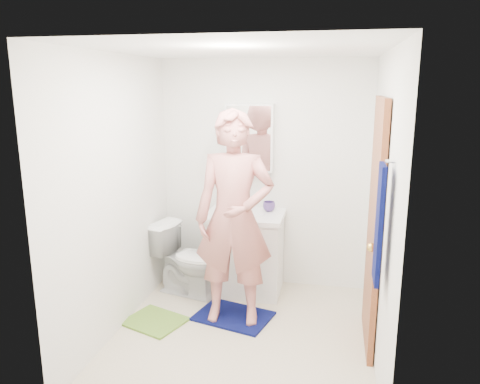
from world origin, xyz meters
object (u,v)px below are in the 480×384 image
medicine_cabinet (249,138)px  toilet (189,259)px  soap_dispenser (222,206)px  toothbrush_cup (269,206)px  man (234,219)px  towel (379,225)px  vanity_cabinet (245,255)px

medicine_cabinet → toilet: (-0.56, -0.40, -1.23)m
toilet → soap_dispenser: (0.33, 0.10, 0.57)m
soap_dispenser → toothbrush_cup: bearing=25.2°
medicine_cabinet → man: size_ratio=0.36×
medicine_cabinet → towel: bearing=-55.4°
vanity_cabinet → man: (0.03, -0.66, 0.58)m
vanity_cabinet → soap_dispenser: bearing=-160.1°
man → medicine_cabinet: bearing=87.9°
vanity_cabinet → soap_dispenser: 0.59m
towel → man: 1.44m
man → towel: bearing=-39.7°
toilet → vanity_cabinet: bearing=-58.1°
soap_dispenser → toothbrush_cup: size_ratio=1.36×
toilet → man: man is taller
towel → soap_dispenser: 2.01m
toothbrush_cup → man: 0.82m
medicine_cabinet → toothbrush_cup: medicine_cabinet is taller
soap_dispenser → man: man is taller
medicine_cabinet → toothbrush_cup: bearing=-22.2°
toilet → medicine_cabinet: bearing=-40.0°
soap_dispenser → man: size_ratio=0.09×
man → soap_dispenser: bearing=110.0°
toilet → toothbrush_cup: 1.00m
soap_dispenser → toothbrush_cup: soap_dispenser is taller
towel → toothbrush_cup: 1.91m
soap_dispenser → medicine_cabinet: bearing=53.5°
vanity_cabinet → soap_dispenser: soap_dispenser is taller
soap_dispenser → man: (0.26, -0.58, 0.05)m
towel → soap_dispenser: (-1.41, 1.40, -0.31)m
toothbrush_cup → towel: bearing=-59.5°
soap_dispenser → man: 0.63m
towel → toothbrush_cup: size_ratio=6.26×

